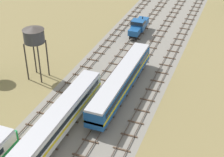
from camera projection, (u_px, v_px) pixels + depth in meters
name	position (u px, v px, depth m)	size (l,w,h in m)	color
ground_plane	(121.00, 73.00, 62.23)	(480.00, 480.00, 0.00)	olive
ballast_bed	(121.00, 73.00, 62.23)	(17.38, 176.00, 0.01)	gray
track_far_left	(89.00, 63.00, 65.01)	(2.40, 126.00, 0.29)	#47382D
track_left	(112.00, 67.00, 63.64)	(2.40, 126.00, 0.29)	#47382D
track_centre_left	(135.00, 72.00, 62.27)	(2.40, 126.00, 0.29)	#47382D
track_centre	(159.00, 77.00, 60.90)	(2.40, 126.00, 0.29)	#47382D
passenger_coach_left_near	(59.00, 119.00, 46.71)	(2.96, 22.00, 3.80)	white
passenger_coach_centre_left_mid	(121.00, 80.00, 55.13)	(2.96, 22.00, 3.80)	#194C8C
shunter_loco_left_midfar	(139.00, 26.00, 75.37)	(2.74, 8.46, 3.10)	#194C8C
water_tower	(34.00, 36.00, 56.85)	(3.59, 3.59, 9.48)	#2D2826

